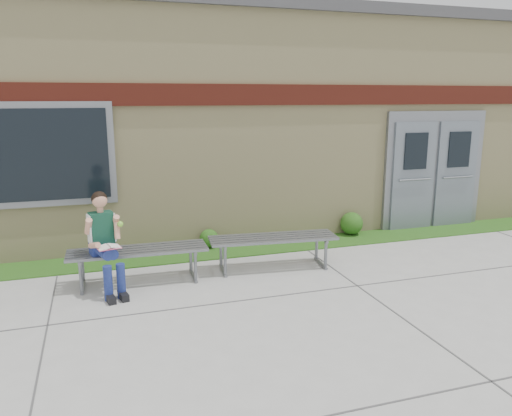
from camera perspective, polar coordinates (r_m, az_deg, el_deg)
name	(u,v)px	position (r m, az deg, el deg)	size (l,w,h in m)	color
ground	(305,309)	(6.31, 5.67, -11.46)	(80.00, 80.00, 0.00)	#9E9E99
grass_strip	(245,249)	(8.60, -1.24, -4.70)	(16.00, 0.80, 0.02)	#2D5216
school_building	(202,118)	(11.51, -6.20, 10.22)	(16.20, 6.22, 4.20)	beige
bench_left	(138,257)	(7.19, -13.28, -5.44)	(1.92, 0.59, 0.50)	slate
bench_right	(273,244)	(7.59, 1.96, -4.12)	(1.97, 0.73, 0.50)	slate
girl	(105,240)	(6.89, -16.89, -3.49)	(0.51, 0.80, 1.35)	navy
shrub_mid	(209,238)	(8.65, -5.39, -3.47)	(0.32, 0.32, 0.32)	#2D5216
shrub_east	(352,223)	(9.58, 10.87, -1.74)	(0.42, 0.42, 0.42)	#2D5216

